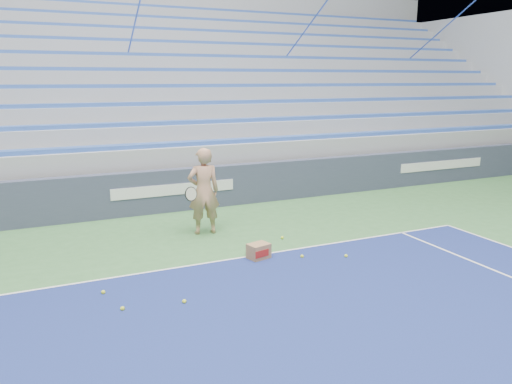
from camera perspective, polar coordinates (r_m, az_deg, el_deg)
sponsor_barrier at (r=13.07m, az=-9.44°, el=0.21°), size 30.00×0.32×1.10m
bleachers at (r=18.38m, az=-14.38°, el=9.27°), size 31.00×9.15×7.30m
tennis_player at (r=10.96m, az=-6.01°, el=0.09°), size 0.98×0.88×1.92m
ball_box at (r=9.57m, az=0.31°, el=-6.79°), size 0.46×0.39×0.30m
tennis_ball_0 at (r=10.75m, az=3.02°, el=-5.22°), size 0.07×0.07×0.07m
tennis_ball_1 at (r=7.83m, az=-15.01°, el=-12.75°), size 0.07×0.07×0.07m
tennis_ball_2 at (r=8.47m, az=-17.06°, el=-10.90°), size 0.07×0.07×0.07m
tennis_ball_3 at (r=9.81m, az=10.25°, el=-7.20°), size 0.07×0.07×0.07m
tennis_ball_4 at (r=9.68m, az=5.29°, el=-7.33°), size 0.07×0.07×0.07m
tennis_ball_5 at (r=7.88m, az=-8.20°, el=-12.28°), size 0.07×0.07×0.07m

